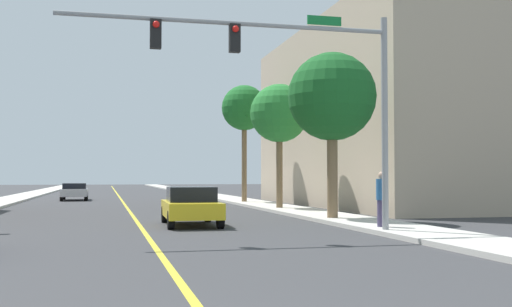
{
  "coord_description": "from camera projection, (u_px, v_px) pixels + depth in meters",
  "views": [
    {
      "loc": [
        -1.26,
        -5.08,
        1.8
      ],
      "look_at": [
        5.2,
        21.4,
        2.81
      ],
      "focal_mm": 43.55,
      "sensor_mm": 36.0,
      "label": 1
    }
  ],
  "objects": [
    {
      "name": "palm_far",
      "position": [
        244.0,
        109.0,
        41.24
      ],
      "size": [
        3.01,
        3.01,
        7.73
      ],
      "color": "brown",
      "rests_on": "sidewalk_right"
    },
    {
      "name": "pedestrian",
      "position": [
        382.0,
        199.0,
        20.39
      ],
      "size": [
        0.38,
        0.38,
        1.81
      ],
      "rotation": [
        0.0,
        0.0,
        0.51
      ],
      "color": "#3F3859",
      "rests_on": "sidewalk_right"
    },
    {
      "name": "sidewalk_right",
      "position": [
        230.0,
        199.0,
        47.87
      ],
      "size": [
        2.57,
        168.0,
        0.15
      ],
      "primitive_type": "cube",
      "color": "beige",
      "rests_on": "ground"
    },
    {
      "name": "lane_marking_center",
      "position": [
        122.0,
        201.0,
        45.94
      ],
      "size": [
        0.16,
        144.0,
        0.01
      ],
      "primitive_type": "cube",
      "color": "yellow",
      "rests_on": "ground"
    },
    {
      "name": "car_yellow",
      "position": [
        191.0,
        206.0,
        22.79
      ],
      "size": [
        2.02,
        4.39,
        1.42
      ],
      "rotation": [
        0.0,
        0.0,
        -0.03
      ],
      "color": "gold",
      "rests_on": "ground"
    },
    {
      "name": "building_right_near",
      "position": [
        386.0,
        117.0,
        38.92
      ],
      "size": [
        10.31,
        23.16,
        11.1
      ],
      "primitive_type": "cube",
      "color": "tan",
      "rests_on": "ground"
    },
    {
      "name": "palm_near",
      "position": [
        332.0,
        98.0,
        25.03
      ],
      "size": [
        3.58,
        3.58,
        6.67
      ],
      "color": "brown",
      "rests_on": "sidewalk_right"
    },
    {
      "name": "traffic_signal_mast",
      "position": [
        293.0,
        70.0,
        18.76
      ],
      "size": [
        10.04,
        0.36,
        6.65
      ],
      "color": "gray",
      "rests_on": "sidewalk_right"
    },
    {
      "name": "ground",
      "position": [
        122.0,
        201.0,
        45.94
      ],
      "size": [
        192.0,
        192.0,
        0.0
      ],
      "primitive_type": "plane",
      "color": "#38383A"
    },
    {
      "name": "palm_mid",
      "position": [
        279.0,
        114.0,
        33.14
      ],
      "size": [
        3.13,
        3.13,
        6.6
      ],
      "color": "brown",
      "rests_on": "sidewalk_right"
    },
    {
      "name": "car_silver",
      "position": [
        75.0,
        191.0,
        46.94
      ],
      "size": [
        1.97,
        4.57,
        1.29
      ],
      "rotation": [
        0.0,
        0.0,
        0.01
      ],
      "color": "#BCBCC1",
      "rests_on": "ground"
    },
    {
      "name": "sidewalk_left",
      "position": [
        5.0,
        201.0,
        44.02
      ],
      "size": [
        2.57,
        168.0,
        0.15
      ],
      "primitive_type": "cube",
      "color": "beige",
      "rests_on": "ground"
    }
  ]
}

